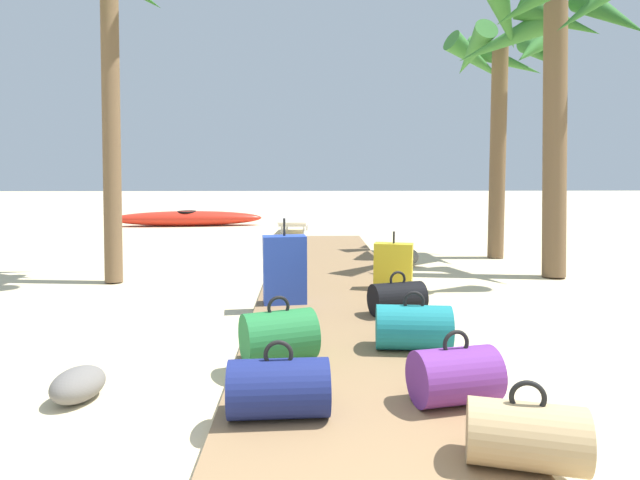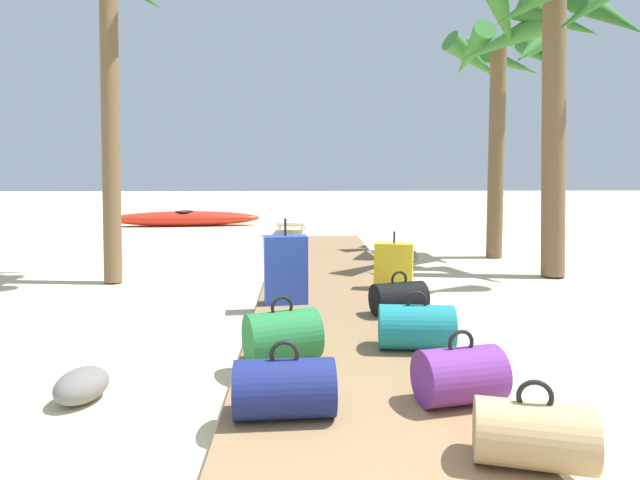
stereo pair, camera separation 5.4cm
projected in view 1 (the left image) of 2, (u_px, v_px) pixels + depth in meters
ground_plane at (335, 311)px, 5.36m from camera, size 60.00×60.00×0.00m
boardwalk at (331, 287)px, 6.27m from camera, size 1.61×9.20×0.08m
duffel_bag_purple at (455, 376)px, 3.06m from camera, size 0.54×0.42×0.44m
duffel_bag_teal at (413, 327)px, 3.98m from camera, size 0.59×0.39×0.45m
duffel_bag_black at (397, 298)px, 4.95m from camera, size 0.56×0.43×0.42m
duffel_bag_green at (279, 336)px, 3.73m from camera, size 0.60×0.51×0.48m
suitcase_yellow at (393, 266)px, 5.99m from camera, size 0.46×0.29×0.66m
duffel_bag_navy at (279, 388)px, 2.89m from camera, size 0.57×0.35×0.44m
suitcase_blue at (285, 270)px, 5.34m from camera, size 0.46×0.27×0.87m
duffel_bag_tan at (526, 435)px, 2.40m from camera, size 0.58×0.43×0.42m
palm_tree_near_right at (562, 46)px, 6.80m from camera, size 2.17×2.18×4.03m
palm_tree_far_right at (503, 72)px, 8.34m from camera, size 1.87×2.05×3.71m
lounge_chair at (294, 219)px, 11.76m from camera, size 0.70×1.57×0.80m
kayak at (187, 218)px, 13.46m from camera, size 3.84×0.96×0.39m
rock_right_near at (404, 257)px, 7.88m from camera, size 0.53×0.53×0.28m
rock_left_mid at (78, 384)px, 3.28m from camera, size 0.37×0.45×0.21m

